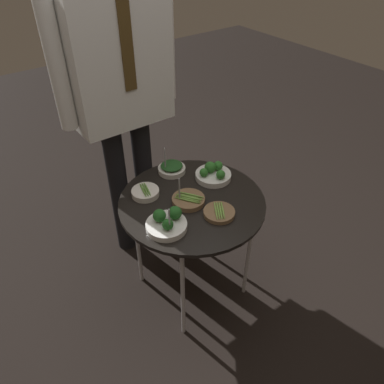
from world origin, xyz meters
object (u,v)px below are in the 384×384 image
(serving_cart, at_px, (192,207))
(bowl_asparagus_near_rim, at_px, (219,213))
(bowl_broccoli_back_right, at_px, (213,174))
(bowl_asparagus_back_left, at_px, (189,200))
(bowl_spinach_front_left, at_px, (172,168))
(bowl_asparagus_far_rim, at_px, (145,192))
(waiter_figure, at_px, (118,75))
(bowl_broccoli_front_center, at_px, (167,222))

(serving_cart, bearing_deg, bowl_asparagus_near_rim, -76.00)
(serving_cart, height_order, bowl_broccoli_back_right, bowl_broccoli_back_right)
(bowl_asparagus_near_rim, relative_size, bowl_broccoli_back_right, 0.79)
(bowl_asparagus_back_left, relative_size, bowl_spinach_front_left, 0.98)
(bowl_asparagus_far_rim, relative_size, bowl_broccoli_back_right, 0.73)
(serving_cart, distance_m, bowl_asparagus_near_rim, 0.16)
(waiter_figure, bearing_deg, bowl_asparagus_far_rim, -105.95)
(bowl_spinach_front_left, height_order, bowl_broccoli_back_right, bowl_spinach_front_left)
(bowl_asparagus_back_left, xyz_separation_m, waiter_figure, (-0.03, 0.51, 0.44))
(bowl_asparagus_back_left, relative_size, waiter_figure, 0.09)
(bowl_asparagus_near_rim, bearing_deg, bowl_asparagus_back_left, 111.53)
(bowl_spinach_front_left, bearing_deg, bowl_asparagus_near_rim, -92.57)
(bowl_asparagus_back_left, bearing_deg, serving_cart, 7.45)
(bowl_asparagus_far_rim, xyz_separation_m, bowl_spinach_front_left, (0.21, 0.08, 0.01))
(bowl_broccoli_front_center, bearing_deg, bowl_broccoli_back_right, 22.92)
(bowl_asparagus_back_left, relative_size, bowl_asparagus_far_rim, 1.17)
(serving_cart, height_order, bowl_asparagus_back_left, bowl_asparagus_back_left)
(bowl_broccoli_front_center, xyz_separation_m, bowl_spinach_front_left, (0.25, 0.33, -0.01))
(bowl_broccoli_back_right, bearing_deg, bowl_asparagus_near_rim, -123.54)
(serving_cart, bearing_deg, bowl_broccoli_back_right, 22.68)
(bowl_asparagus_back_left, distance_m, waiter_figure, 0.67)
(serving_cart, bearing_deg, bowl_asparagus_far_rim, 132.82)
(bowl_asparagus_far_rim, xyz_separation_m, bowl_broccoli_back_right, (0.34, -0.08, 0.01))
(bowl_asparagus_near_rim, xyz_separation_m, bowl_broccoli_back_right, (0.15, 0.23, 0.02))
(serving_cart, xyz_separation_m, bowl_spinach_front_left, (0.06, 0.25, 0.06))
(bowl_broccoli_front_center, distance_m, bowl_broccoli_back_right, 0.42)
(bowl_broccoli_back_right, bearing_deg, waiter_figure, 120.08)
(bowl_broccoli_front_center, bearing_deg, bowl_spinach_front_left, 53.04)
(bowl_asparagus_back_left, xyz_separation_m, bowl_broccoli_back_right, (0.21, 0.08, 0.01))
(bowl_asparagus_near_rim, bearing_deg, bowl_broccoli_front_center, 163.61)
(waiter_figure, bearing_deg, bowl_broccoli_back_right, -59.92)
(bowl_spinach_front_left, relative_size, waiter_figure, 0.09)
(bowl_asparagus_near_rim, xyz_separation_m, bowl_spinach_front_left, (0.02, 0.40, 0.01))
(bowl_asparagus_near_rim, xyz_separation_m, bowl_broccoli_front_center, (-0.23, 0.07, 0.02))
(bowl_asparagus_back_left, bearing_deg, bowl_broccoli_back_right, 21.29)
(bowl_asparagus_near_rim, bearing_deg, serving_cart, 104.00)
(serving_cart, xyz_separation_m, waiter_figure, (-0.06, 0.51, 0.50))
(bowl_broccoli_front_center, relative_size, bowl_spinach_front_left, 1.13)
(serving_cart, relative_size, bowl_spinach_front_left, 4.39)
(bowl_asparagus_far_rim, bearing_deg, bowl_spinach_front_left, 22.15)
(bowl_broccoli_front_center, relative_size, bowl_asparagus_far_rim, 1.35)
(bowl_asparagus_far_rim, xyz_separation_m, waiter_figure, (0.10, 0.34, 0.44))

